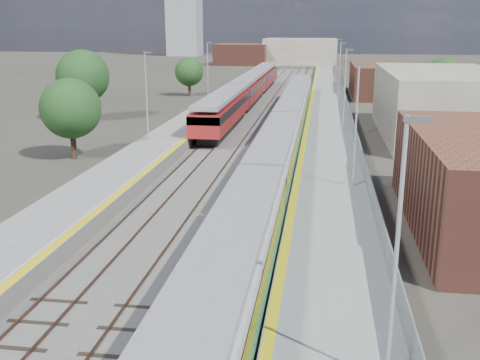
# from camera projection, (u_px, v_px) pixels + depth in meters

# --- Properties ---
(ground) EXTENTS (320.00, 320.00, 0.00)m
(ground) POSITION_uv_depth(u_px,v_px,m) (280.00, 124.00, 62.57)
(ground) COLOR #47443A
(ground) RESTS_ON ground
(ballast_bed) EXTENTS (10.50, 155.00, 0.06)m
(ballast_bed) POSITION_uv_depth(u_px,v_px,m) (263.00, 119.00, 65.26)
(ballast_bed) COLOR #565451
(ballast_bed) RESTS_ON ground
(tracks) EXTENTS (8.96, 160.00, 0.17)m
(tracks) POSITION_uv_depth(u_px,v_px,m) (269.00, 117.00, 66.75)
(tracks) COLOR #4C3323
(tracks) RESTS_ON ground
(platform_right) EXTENTS (4.70, 155.00, 8.52)m
(platform_right) POSITION_uv_depth(u_px,v_px,m) (328.00, 116.00, 64.07)
(platform_right) COLOR slate
(platform_right) RESTS_ON ground
(platform_left) EXTENTS (4.30, 155.00, 8.52)m
(platform_left) POSITION_uv_depth(u_px,v_px,m) (205.00, 114.00, 66.07)
(platform_left) COLOR slate
(platform_left) RESTS_ON ground
(buildings) EXTENTS (72.00, 185.50, 40.00)m
(buildings) POSITION_uv_depth(u_px,v_px,m) (238.00, 25.00, 146.73)
(buildings) COLOR brown
(buildings) RESTS_ON ground
(green_train) EXTENTS (2.69, 75.07, 2.96)m
(green_train) POSITION_uv_depth(u_px,v_px,m) (285.00, 130.00, 47.43)
(green_train) COLOR black
(green_train) RESTS_ON ground
(red_train) EXTENTS (2.96, 60.06, 3.74)m
(red_train) POSITION_uv_depth(u_px,v_px,m) (249.00, 89.00, 76.80)
(red_train) COLOR black
(red_train) RESTS_ON ground
(tree_a) EXTENTS (4.87, 4.87, 6.60)m
(tree_a) POSITION_uv_depth(u_px,v_px,m) (71.00, 108.00, 45.02)
(tree_a) COLOR #382619
(tree_a) RESTS_ON ground
(tree_b) EXTENTS (5.92, 5.92, 8.02)m
(tree_b) POSITION_uv_depth(u_px,v_px,m) (83.00, 76.00, 63.04)
(tree_b) COLOR #382619
(tree_b) RESTS_ON ground
(tree_c) EXTENTS (4.34, 4.34, 5.88)m
(tree_c) POSITION_uv_depth(u_px,v_px,m) (189.00, 72.00, 85.87)
(tree_c) COLOR #382619
(tree_c) RESTS_ON ground
(tree_d) EXTENTS (4.81, 4.81, 6.51)m
(tree_d) POSITION_uv_depth(u_px,v_px,m) (443.00, 76.00, 73.75)
(tree_d) COLOR #382619
(tree_d) RESTS_ON ground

